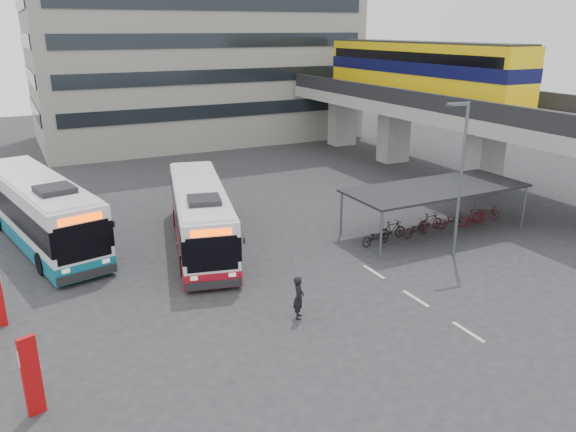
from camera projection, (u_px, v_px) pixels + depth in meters
name	position (u px, v px, depth m)	size (l,w,h in m)	color
ground	(327.00, 282.00, 24.63)	(120.00, 120.00, 0.00)	#28282B
viaduct	(431.00, 90.00, 41.60)	(8.00, 32.00, 9.68)	gray
bike_shelter	(434.00, 208.00, 30.37)	(10.00, 4.00, 2.54)	#595B60
office_block	(192.00, 7.00, 53.68)	(30.00, 15.00, 25.00)	gray
road_markings	(416.00, 298.00, 23.16)	(0.15, 7.60, 0.01)	beige
bus_main	(200.00, 216.00, 28.41)	(5.04, 11.66, 3.37)	white
bus_teal	(40.00, 211.00, 28.63)	(5.25, 12.84, 3.71)	white
pedestrian	(299.00, 297.00, 21.37)	(0.63, 0.41, 1.72)	black
lamp_post	(460.00, 171.00, 26.21)	(1.31, 0.30, 7.47)	#595B60
sign_totem_south	(31.00, 375.00, 15.88)	(0.53, 0.30, 2.50)	#B00A0C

